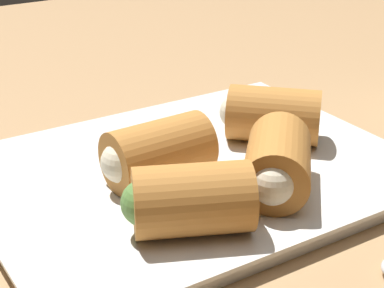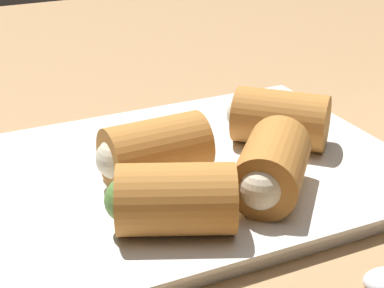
% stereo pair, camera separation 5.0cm
% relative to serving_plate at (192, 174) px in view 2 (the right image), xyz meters
% --- Properties ---
extents(table_surface, '(1.80, 1.40, 0.02)m').
position_rel_serving_plate_xyz_m(table_surface, '(0.03, -0.02, -0.02)').
color(table_surface, '#A87F54').
rests_on(table_surface, ground).
extents(serving_plate, '(0.33, 0.25, 0.01)m').
position_rel_serving_plate_xyz_m(serving_plate, '(0.00, 0.00, 0.00)').
color(serving_plate, silver).
rests_on(serving_plate, table_surface).
extents(roll_front_left, '(0.09, 0.09, 0.05)m').
position_rel_serving_plate_xyz_m(roll_front_left, '(0.08, 0.01, 0.03)').
color(roll_front_left, '#B77533').
rests_on(roll_front_left, serving_plate).
extents(roll_front_right, '(0.08, 0.09, 0.05)m').
position_rel_serving_plate_xyz_m(roll_front_right, '(0.03, -0.07, 0.03)').
color(roll_front_right, '#B77533').
rests_on(roll_front_right, serving_plate).
extents(roll_back_left, '(0.08, 0.05, 0.05)m').
position_rel_serving_plate_xyz_m(roll_back_left, '(-0.04, -0.01, 0.03)').
color(roll_back_left, '#B77533').
rests_on(roll_back_left, serving_plate).
extents(roll_back_right, '(0.09, 0.07, 0.05)m').
position_rel_serving_plate_xyz_m(roll_back_right, '(-0.05, -0.08, 0.03)').
color(roll_back_right, '#B77533').
rests_on(roll_back_right, serving_plate).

